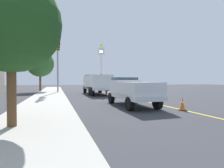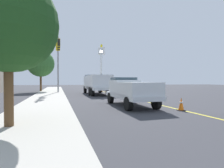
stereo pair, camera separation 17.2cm
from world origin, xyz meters
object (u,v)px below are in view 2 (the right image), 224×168
at_px(service_pickup_truck, 131,90).
at_px(traffic_signal_mast, 58,54).
at_px(traffic_cone_leading, 181,104).
at_px(traffic_cone_trailing, 101,90).
at_px(traffic_cone_mid_front, 136,96).
at_px(passing_minivan, 116,86).
at_px(traffic_cone_mid_rear, 115,92).
at_px(utility_bucket_truck, 97,82).

relative_size(service_pickup_truck, traffic_signal_mast, 0.74).
height_order(traffic_cone_leading, traffic_cone_trailing, traffic_cone_leading).
height_order(service_pickup_truck, traffic_signal_mast, traffic_signal_mast).
bearing_deg(traffic_cone_leading, traffic_signal_mast, 30.87).
relative_size(traffic_cone_leading, traffic_signal_mast, 0.10).
distance_m(traffic_cone_leading, traffic_cone_mid_front, 6.21).
relative_size(traffic_cone_mid_front, traffic_cone_trailing, 1.10).
bearing_deg(passing_minivan, traffic_cone_trailing, 130.82).
relative_size(service_pickup_truck, traffic_cone_mid_front, 7.61).
relative_size(passing_minivan, traffic_signal_mast, 0.63).
bearing_deg(traffic_cone_trailing, traffic_cone_leading, -170.48).
bearing_deg(traffic_cone_mid_rear, utility_bucket_truck, 56.71).
height_order(utility_bucket_truck, traffic_cone_leading, utility_bucket_truck).
relative_size(utility_bucket_truck, traffic_cone_mid_front, 11.03).
xyz_separation_m(traffic_cone_mid_rear, traffic_signal_mast, (3.26, 7.51, 5.10)).
height_order(traffic_cone_mid_rear, traffic_cone_trailing, traffic_cone_mid_rear).
xyz_separation_m(passing_minivan, traffic_cone_mid_front, (-14.57, 0.73, -0.60)).
height_order(service_pickup_truck, traffic_cone_leading, service_pickup_truck).
relative_size(utility_bucket_truck, traffic_cone_mid_rear, 10.10).
bearing_deg(utility_bucket_truck, traffic_cone_mid_front, -157.92).
bearing_deg(traffic_cone_trailing, utility_bucket_truck, 166.20).
height_order(service_pickup_truck, passing_minivan, service_pickup_truck).
bearing_deg(traffic_cone_leading, passing_minivan, 0.69).
xyz_separation_m(traffic_cone_leading, traffic_cone_mid_rear, (12.43, 1.87, 0.02)).
xyz_separation_m(passing_minivan, traffic_cone_trailing, (-2.43, 2.82, -0.63)).
bearing_deg(service_pickup_truck, traffic_cone_mid_rear, -3.48).
height_order(passing_minivan, traffic_cone_leading, passing_minivan).
xyz_separation_m(utility_bucket_truck, traffic_cone_leading, (-13.91, -4.13, -1.22)).
distance_m(service_pickup_truck, traffic_signal_mast, 15.64).
bearing_deg(service_pickup_truck, utility_bucket_truck, 8.14).
height_order(utility_bucket_truck, passing_minivan, utility_bucket_truck).
bearing_deg(service_pickup_truck, traffic_signal_mast, 27.35).
bearing_deg(traffic_signal_mast, passing_minivan, -61.18).
distance_m(utility_bucket_truck, traffic_cone_mid_front, 8.49).
bearing_deg(traffic_cone_mid_rear, traffic_cone_leading, -171.45).
distance_m(service_pickup_truck, traffic_cone_trailing, 15.95).
bearing_deg(traffic_cone_mid_rear, traffic_cone_trailing, 11.56).
relative_size(traffic_cone_leading, traffic_cone_trailing, 1.15).
xyz_separation_m(service_pickup_truck, traffic_signal_mast, (13.33, 6.89, 4.39)).
distance_m(traffic_cone_mid_front, traffic_cone_mid_rear, 6.36).
distance_m(passing_minivan, traffic_cone_leading, 20.71).
relative_size(traffic_cone_leading, traffic_cone_mid_front, 1.04).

